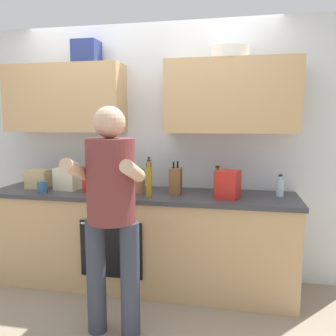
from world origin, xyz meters
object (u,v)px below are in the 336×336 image
(knife_block, at_px, (176,181))
(potted_herb, at_px, (138,179))
(bottle_water, at_px, (280,187))
(cup_tea, at_px, (42,187))
(bottle_syrup, at_px, (217,181))
(grocery_bag_rice, at_px, (68,178))
(grocery_bag_bread, at_px, (38,179))
(bottle_vinegar, at_px, (149,175))
(person_standing, at_px, (111,204))
(grocery_bag_crisps, at_px, (228,184))
(bottle_oil, at_px, (149,181))
(bottle_hotsauce, at_px, (85,183))

(knife_block, xyz_separation_m, potted_herb, (-0.34, -0.03, 0.01))
(bottle_water, relative_size, cup_tea, 1.88)
(bottle_syrup, xyz_separation_m, knife_block, (-0.37, -0.15, 0.01))
(cup_tea, bearing_deg, grocery_bag_rice, 49.37)
(bottle_water, bearing_deg, grocery_bag_bread, -178.25)
(bottle_water, bearing_deg, bottle_syrup, 173.71)
(bottle_vinegar, xyz_separation_m, potted_herb, (-0.05, -0.19, -0.01))
(grocery_bag_rice, bearing_deg, cup_tea, -130.63)
(bottle_syrup, height_order, potted_herb, bottle_syrup)
(person_standing, height_order, bottle_water, person_standing)
(knife_block, relative_size, grocery_bag_crisps, 1.25)
(bottle_oil, distance_m, bottle_water, 1.15)
(person_standing, height_order, grocery_bag_bread, person_standing)
(bottle_hotsauce, bearing_deg, bottle_vinegar, 25.00)
(person_standing, distance_m, bottle_syrup, 1.16)
(knife_block, bearing_deg, bottle_water, 5.50)
(cup_tea, bearing_deg, bottle_syrup, 11.87)
(knife_block, height_order, grocery_bag_crisps, knife_block)
(bottle_vinegar, bearing_deg, cup_tea, -160.06)
(bottle_hotsauce, height_order, grocery_bag_rice, bottle_hotsauce)
(cup_tea, relative_size, knife_block, 0.35)
(grocery_bag_crisps, bearing_deg, potted_herb, 177.35)
(bottle_vinegar, xyz_separation_m, grocery_bag_rice, (-0.77, -0.15, -0.03))
(bottle_vinegar, relative_size, cup_tea, 3.08)
(bottle_syrup, relative_size, knife_block, 0.83)
(bottle_water, bearing_deg, grocery_bag_rice, -177.67)
(bottle_water, xyz_separation_m, grocery_bag_crisps, (-0.45, -0.16, 0.04))
(potted_herb, bearing_deg, bottle_syrup, 14.54)
(person_standing, bearing_deg, bottle_hotsauce, 126.71)
(person_standing, bearing_deg, potted_herb, 91.62)
(person_standing, distance_m, potted_herb, 0.75)
(grocery_bag_crisps, bearing_deg, bottle_vinegar, 163.42)
(bottle_oil, bearing_deg, person_standing, -99.97)
(bottle_hotsauce, distance_m, grocery_bag_crisps, 1.30)
(bottle_hotsauce, bearing_deg, bottle_oil, -4.71)
(bottle_vinegar, bearing_deg, grocery_bag_rice, -169.22)
(grocery_bag_rice, bearing_deg, person_standing, -47.24)
(bottle_vinegar, height_order, grocery_bag_crisps, bottle_vinegar)
(person_standing, distance_m, bottle_water, 1.52)
(bottle_vinegar, distance_m, potted_herb, 0.20)
(potted_herb, xyz_separation_m, grocery_bag_rice, (-0.71, 0.04, -0.02))
(bottle_hotsauce, relative_size, grocery_bag_rice, 1.00)
(person_standing, bearing_deg, bottle_oil, 80.03)
(bottle_water, relative_size, potted_herb, 0.79)
(bottle_vinegar, relative_size, grocery_bag_bread, 1.51)
(bottle_water, relative_size, grocery_bag_rice, 0.89)
(bottle_oil, bearing_deg, cup_tea, -178.14)
(grocery_bag_crisps, height_order, grocery_bag_bread, grocery_bag_crisps)
(bottle_vinegar, distance_m, bottle_water, 1.21)
(cup_tea, bearing_deg, potted_herb, 9.69)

